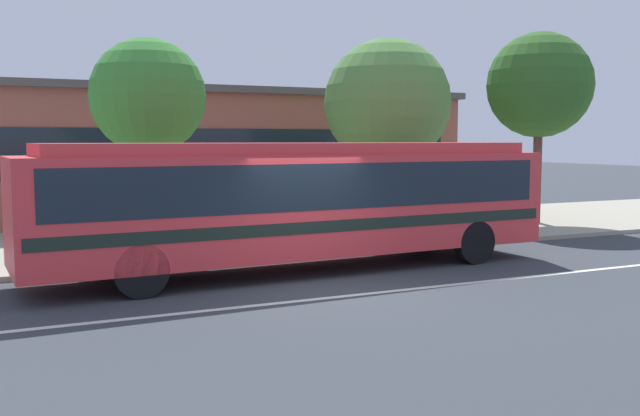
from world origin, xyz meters
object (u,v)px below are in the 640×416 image
(street_tree_mid_block, at_px, (387,103))
(street_tree_near_stop, at_px, (148,97))
(pedestrian_waiting_near_sign, at_px, (106,222))
(street_tree_far_end, at_px, (540,86))
(bus_stop_sign, at_px, (384,180))
(transit_bus, at_px, (300,197))

(street_tree_mid_block, bearing_deg, street_tree_near_stop, -174.15)
(pedestrian_waiting_near_sign, height_order, street_tree_mid_block, street_tree_mid_block)
(pedestrian_waiting_near_sign, bearing_deg, street_tree_mid_block, 19.20)
(street_tree_far_end, bearing_deg, pedestrian_waiting_near_sign, -170.70)
(bus_stop_sign, xyz_separation_m, street_tree_near_stop, (-5.71, 1.97, 2.11))
(street_tree_far_end, bearing_deg, transit_bus, -158.46)
(street_tree_mid_block, bearing_deg, pedestrian_waiting_near_sign, -160.80)
(street_tree_mid_block, bearing_deg, transit_bus, -136.10)
(bus_stop_sign, bearing_deg, street_tree_mid_block, 58.12)
(street_tree_near_stop, height_order, street_tree_far_end, street_tree_far_end)
(transit_bus, bearing_deg, pedestrian_waiting_near_sign, 155.32)
(pedestrian_waiting_near_sign, height_order, street_tree_near_stop, street_tree_near_stop)
(transit_bus, relative_size, bus_stop_sign, 4.45)
(street_tree_far_end, bearing_deg, street_tree_mid_block, 171.71)
(bus_stop_sign, height_order, street_tree_far_end, street_tree_far_end)
(street_tree_far_end, bearing_deg, bus_stop_sign, -164.30)
(transit_bus, xyz_separation_m, bus_stop_sign, (3.33, 2.11, 0.18))
(street_tree_mid_block, distance_m, street_tree_far_end, 5.38)
(pedestrian_waiting_near_sign, relative_size, street_tree_far_end, 0.26)
(street_tree_near_stop, bearing_deg, bus_stop_sign, -19.05)
(pedestrian_waiting_near_sign, distance_m, street_tree_far_end, 14.76)
(pedestrian_waiting_near_sign, distance_m, bus_stop_sign, 7.20)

